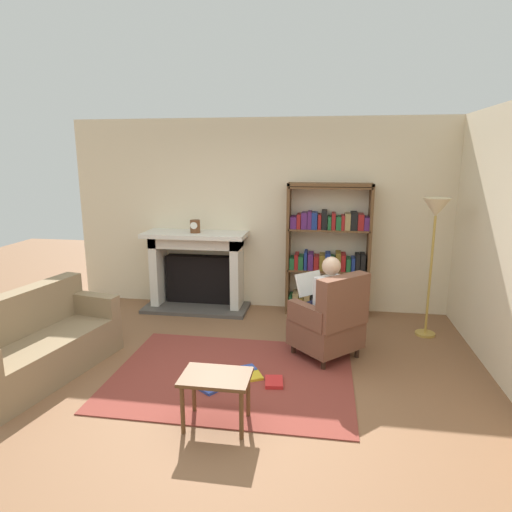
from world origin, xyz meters
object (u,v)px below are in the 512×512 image
at_px(fireplace, 198,268).
at_px(floor_lamp, 435,220).
at_px(side_table, 216,383).
at_px(mantel_clock, 195,226).
at_px(armchair_reading, 330,321).
at_px(sofa_floral, 35,346).
at_px(seated_reader, 323,301).
at_px(bookshelf, 328,252).

distance_m(fireplace, floor_lamp, 3.26).
bearing_deg(side_table, floor_lamp, 46.86).
relative_size(mantel_clock, floor_lamp, 0.11).
distance_m(fireplace, armchair_reading, 2.38).
bearing_deg(side_table, sofa_floral, 164.76).
bearing_deg(armchair_reading, mantel_clock, -79.58).
bearing_deg(armchair_reading, seated_reader, -90.00).
distance_m(armchair_reading, floor_lamp, 1.77).
bearing_deg(mantel_clock, floor_lamp, -8.98).
relative_size(fireplace, sofa_floral, 0.83).
xyz_separation_m(fireplace, sofa_floral, (-1.02, -2.29, -0.27)).
relative_size(armchair_reading, sofa_floral, 0.54).
relative_size(mantel_clock, seated_reader, 0.16).
bearing_deg(sofa_floral, side_table, -94.31).
bearing_deg(sofa_floral, seated_reader, -60.54).
bearing_deg(bookshelf, sofa_floral, -141.11).
height_order(side_table, floor_lamp, floor_lamp).
height_order(sofa_floral, side_table, sofa_floral).
relative_size(armchair_reading, side_table, 1.73).
bearing_deg(floor_lamp, bookshelf, 153.16).
height_order(fireplace, side_table, fireplace).
bearing_deg(floor_lamp, sofa_floral, -157.49).
xyz_separation_m(seated_reader, sofa_floral, (-2.85, -0.95, -0.30)).
bearing_deg(fireplace, bookshelf, 1.05).
height_order(mantel_clock, floor_lamp, floor_lamp).
bearing_deg(fireplace, seated_reader, -36.33).
height_order(armchair_reading, sofa_floral, armchair_reading).
xyz_separation_m(armchair_reading, floor_lamp, (1.19, 0.84, 1.02)).
xyz_separation_m(bookshelf, side_table, (-0.88, -2.87, -0.50)).
height_order(bookshelf, floor_lamp, bookshelf).
distance_m(fireplace, mantel_clock, 0.63).
height_order(fireplace, armchair_reading, fireplace).
xyz_separation_m(side_table, floor_lamp, (2.11, 2.25, 1.07)).
height_order(fireplace, floor_lamp, floor_lamp).
xyz_separation_m(sofa_floral, floor_lamp, (4.11, 1.71, 1.12)).
relative_size(armchair_reading, seated_reader, 0.85).
bearing_deg(floor_lamp, fireplace, 169.23).
height_order(fireplace, bookshelf, bookshelf).
bearing_deg(bookshelf, fireplace, -178.95).
bearing_deg(fireplace, floor_lamp, -10.77).
bearing_deg(seated_reader, side_table, 16.07).
xyz_separation_m(fireplace, bookshelf, (1.86, 0.03, 0.29)).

